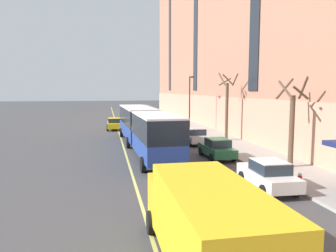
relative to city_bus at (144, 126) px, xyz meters
name	(u,v)px	position (x,y,z in m)	size (l,w,h in m)	color
ground_plane	(137,148)	(-0.52, 0.85, -2.06)	(260.00, 260.00, 0.00)	#424244
sidewalk	(220,139)	(8.46, 3.85, -1.98)	(4.30, 160.00, 0.15)	#9E9B93
city_bus	(144,126)	(0.00, 0.00, 0.00)	(3.53, 19.51, 3.53)	navy
parked_car_navy_0	(170,123)	(5.15, 14.46, -1.27)	(2.02, 4.40, 1.56)	navy
parked_car_white_1	(268,174)	(5.14, -12.80, -1.27)	(2.00, 4.37, 1.56)	silver
parked_car_white_2	(152,114)	(5.02, 30.11, -1.27)	(2.03, 4.40, 1.56)	silver
parked_car_green_4	(159,117)	(5.22, 23.73, -1.27)	(1.97, 4.24, 1.56)	#23603D
parked_car_green_5	(217,148)	(5.05, -4.90, -1.28)	(1.95, 4.23, 1.56)	#23603D
parked_car_navy_6	(180,129)	(5.10, 8.13, -1.27)	(2.04, 4.25, 1.56)	navy
parked_car_silver_7	(195,136)	(5.22, 1.92, -1.27)	(2.01, 4.30, 1.56)	#B7B7BC
box_truck	(203,221)	(-0.64, -20.11, -0.41)	(2.36, 7.50, 2.83)	gold
taxi_cab	(115,124)	(-2.15, 14.92, -1.27)	(2.05, 4.32, 1.56)	yellow
street_tree_near_corner	(292,122)	(8.76, -8.95, 1.08)	(1.80, 1.82, 5.93)	brown
street_tree_mid_block	(227,106)	(8.76, 2.85, 1.56)	(1.73, 1.67, 6.80)	brown
street_lamp	(190,98)	(6.91, 10.47, 2.23)	(0.36, 1.48, 6.73)	#2D2D30
fire_hydrant	(300,180)	(6.81, -13.10, -1.56)	(0.42, 0.24, 0.72)	red
lane_centerline	(122,143)	(-1.70, 3.85, -2.05)	(0.16, 140.00, 0.01)	#E0D66B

